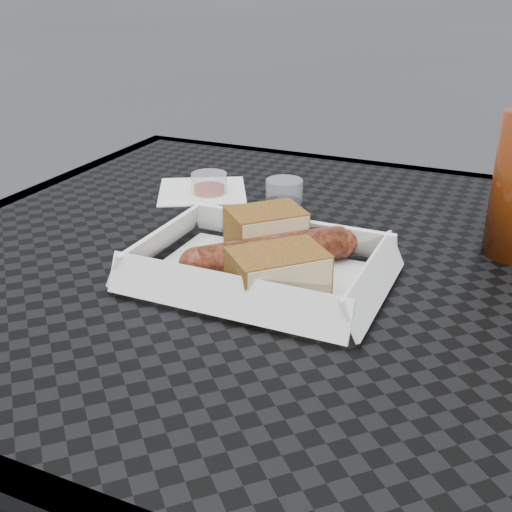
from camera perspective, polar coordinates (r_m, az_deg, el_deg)
The scene contains 9 objects.
patio_table at distance 0.75m, azimuth 0.99°, elevation -4.72°, with size 0.80×0.80×0.74m.
food_tray at distance 0.65m, azimuth 0.36°, elevation -1.90°, with size 0.22×0.15×0.00m, color white.
bratwurst at distance 0.66m, azimuth 1.39°, elevation 0.27°, with size 0.15×0.15×0.04m.
bread_near at distance 0.70m, azimuth 0.88°, elevation 2.19°, with size 0.08×0.06×0.05m, color brown.
bread_far at distance 0.61m, azimuth 1.93°, elevation -1.56°, with size 0.09×0.06×0.04m, color brown.
veg_garnish at distance 0.60m, azimuth 5.14°, elevation -4.00°, with size 0.03×0.03×0.00m.
napkin at distance 0.91m, azimuth -4.80°, elevation 5.78°, with size 0.12×0.12×0.00m, color white.
condiment_cup_sauce at distance 0.90m, azimuth -4.18°, elevation 6.41°, with size 0.05×0.05×0.03m, color maroon.
condiment_cup_empty at distance 0.87m, azimuth 2.52°, elevation 5.82°, with size 0.05×0.05×0.03m, color silver.
Camera 1 is at (0.26, -0.61, 1.04)m, focal length 45.00 mm.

